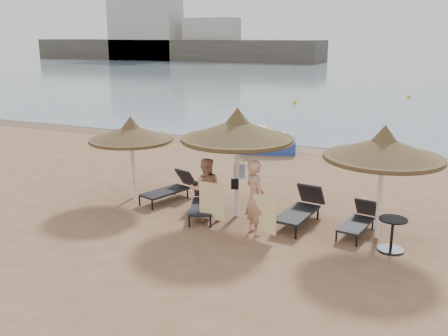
# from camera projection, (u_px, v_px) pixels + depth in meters

# --- Properties ---
(ground) EXTENTS (160.00, 160.00, 0.00)m
(ground) POSITION_uv_depth(u_px,v_px,m) (220.00, 220.00, 13.72)
(ground) COLOR #916748
(ground) RESTS_ON ground
(sea) EXTENTS (200.00, 140.00, 0.03)m
(sea) POSITION_uv_depth(u_px,v_px,m) (412.00, 65.00, 84.56)
(sea) COLOR slate
(sea) RESTS_ON ground
(wet_sand_strip) EXTENTS (200.00, 1.60, 0.01)m
(wet_sand_strip) POSITION_uv_depth(u_px,v_px,m) (307.00, 150.00, 22.05)
(wet_sand_strip) COLOR brown
(wet_sand_strip) RESTS_ON ground
(far_shore) EXTENTS (150.00, 54.80, 12.00)m
(far_shore) POSITION_uv_depth(u_px,v_px,m) (267.00, 46.00, 91.57)
(far_shore) COLOR brown
(far_shore) RESTS_ON ground
(palapa_left) EXTENTS (2.59, 2.59, 2.57)m
(palapa_left) POSITION_uv_depth(u_px,v_px,m) (131.00, 133.00, 15.10)
(palapa_left) COLOR white
(palapa_left) RESTS_ON ground
(palapa_center) EXTENTS (3.09, 3.09, 3.07)m
(palapa_center) POSITION_uv_depth(u_px,v_px,m) (237.00, 130.00, 13.40)
(palapa_center) COLOR white
(palapa_center) RESTS_ON ground
(palapa_right) EXTENTS (2.90, 2.90, 2.87)m
(palapa_right) POSITION_uv_depth(u_px,v_px,m) (384.00, 149.00, 11.96)
(palapa_right) COLOR white
(palapa_right) RESTS_ON ground
(lounger_far_left) EXTENTS (1.18, 2.00, 0.85)m
(lounger_far_left) POSITION_uv_depth(u_px,v_px,m) (171.00, 188.00, 15.32)
(lounger_far_left) COLOR black
(lounger_far_left) RESTS_ON ground
(lounger_near_left) EXTENTS (1.25, 1.96, 0.84)m
(lounger_near_left) POSITION_uv_depth(u_px,v_px,m) (203.00, 202.00, 14.08)
(lounger_near_left) COLOR black
(lounger_near_left) RESTS_ON ground
(lounger_near_right) EXTENTS (0.94, 2.16, 0.93)m
(lounger_near_right) POSITION_uv_depth(u_px,v_px,m) (301.00, 208.00, 13.42)
(lounger_near_right) COLOR black
(lounger_near_right) RESTS_ON ground
(lounger_far_right) EXTENTS (0.83, 1.77, 0.76)m
(lounger_far_right) POSITION_uv_depth(u_px,v_px,m) (359.00, 220.00, 12.79)
(lounger_far_right) COLOR black
(lounger_far_right) RESTS_ON ground
(side_table) EXTENTS (0.66, 0.66, 0.80)m
(side_table) POSITION_uv_depth(u_px,v_px,m) (392.00, 236.00, 11.69)
(side_table) COLOR black
(side_table) RESTS_ON ground
(person_left) EXTENTS (1.10, 0.93, 2.04)m
(person_left) POSITION_uv_depth(u_px,v_px,m) (206.00, 185.00, 13.46)
(person_left) COLOR tan
(person_left) RESTS_ON ground
(person_right) EXTENTS (1.22, 1.19, 2.25)m
(person_right) POSITION_uv_depth(u_px,v_px,m) (255.00, 192.00, 12.49)
(person_right) COLOR tan
(person_right) RESTS_ON ground
(towel_left) EXTENTS (0.73, 0.04, 1.02)m
(towel_left) POSITION_uv_depth(u_px,v_px,m) (212.00, 201.00, 13.09)
(towel_left) COLOR yellow
(towel_left) RESTS_ON ground
(towel_right) EXTENTS (0.66, 0.21, 0.95)m
(towel_right) POSITION_uv_depth(u_px,v_px,m) (265.00, 214.00, 12.26)
(towel_right) COLOR yellow
(towel_right) RESTS_ON ground
(bag_patterned) EXTENTS (0.30, 0.10, 0.38)m
(bag_patterned) POSITION_uv_depth(u_px,v_px,m) (240.00, 171.00, 13.87)
(bag_patterned) COLOR white
(bag_patterned) RESTS_ON ground
(bag_dark) EXTENTS (0.22, 0.12, 0.29)m
(bag_dark) POSITION_uv_depth(u_px,v_px,m) (235.00, 184.00, 13.64)
(bag_dark) COLOR black
(bag_dark) RESTS_ON ground
(pedal_boat) EXTENTS (2.64, 1.97, 1.10)m
(pedal_boat) POSITION_uv_depth(u_px,v_px,m) (268.00, 143.00, 21.59)
(pedal_boat) COLOR #27439C
(pedal_boat) RESTS_ON ground
(buoy_left) EXTENTS (0.31, 0.31, 0.31)m
(buoy_left) POSITION_uv_depth(u_px,v_px,m) (295.00, 102.00, 36.82)
(buoy_left) COLOR yellow
(buoy_left) RESTS_ON ground
(buoy_mid) EXTENTS (0.32, 0.32, 0.32)m
(buoy_mid) POSITION_uv_depth(u_px,v_px,m) (409.00, 96.00, 39.97)
(buoy_mid) COLOR yellow
(buoy_mid) RESTS_ON ground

